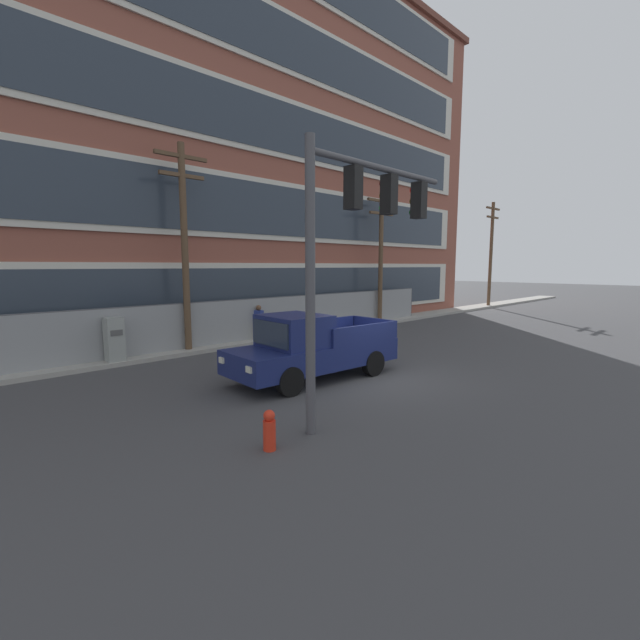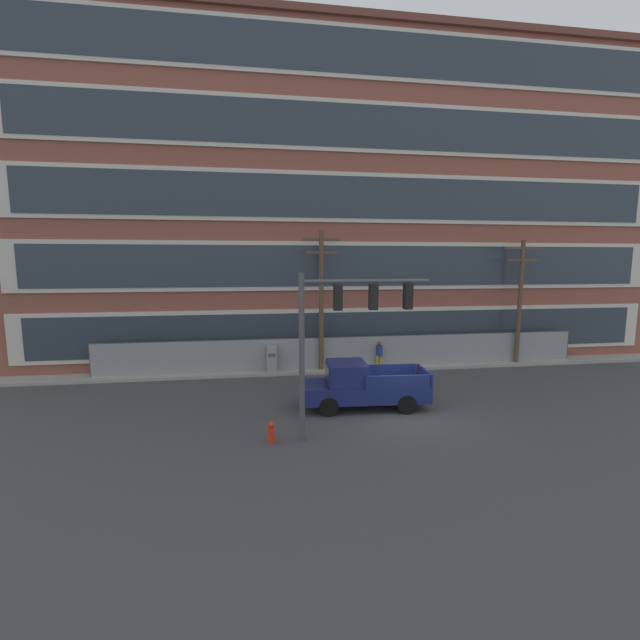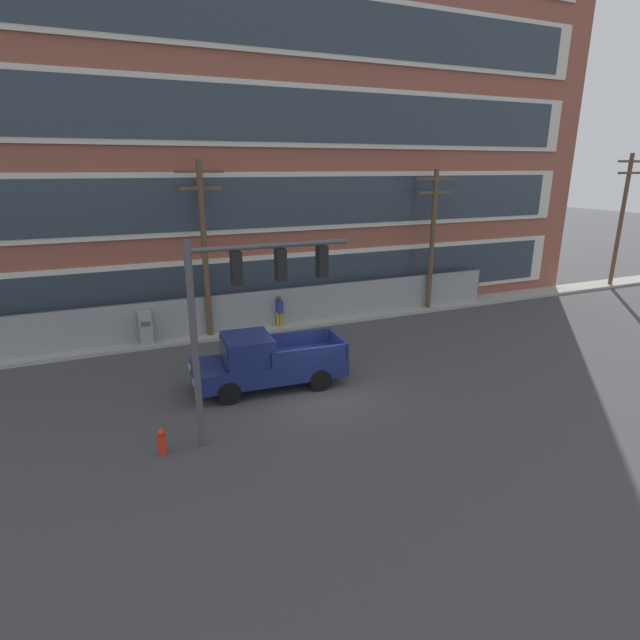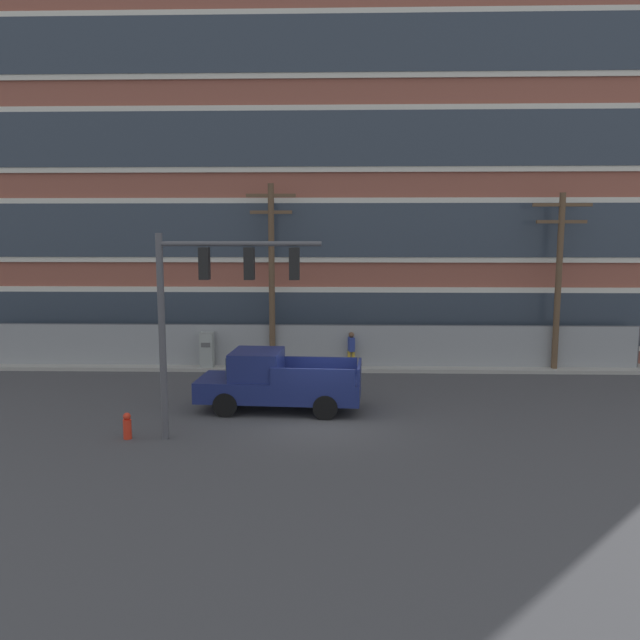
{
  "view_description": "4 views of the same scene",
  "coord_description": "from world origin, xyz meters",
  "px_view_note": "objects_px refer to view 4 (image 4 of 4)",
  "views": [
    {
      "loc": [
        -10.32,
        -8.25,
        3.46
      ],
      "look_at": [
        0.29,
        2.57,
        1.52
      ],
      "focal_mm": 24.0,
      "sensor_mm": 36.0,
      "label": 1
    },
    {
      "loc": [
        -6.09,
        -16.48,
        6.3
      ],
      "look_at": [
        -3.25,
        1.98,
        3.77
      ],
      "focal_mm": 24.0,
      "sensor_mm": 36.0,
      "label": 2
    },
    {
      "loc": [
        -6.44,
        -15.13,
        7.71
      ],
      "look_at": [
        0.86,
        1.76,
        2.05
      ],
      "focal_mm": 28.0,
      "sensor_mm": 36.0,
      "label": 3
    },
    {
      "loc": [
        0.49,
        -19.43,
        5.9
      ],
      "look_at": [
        -0.19,
        4.26,
        2.64
      ],
      "focal_mm": 35.0,
      "sensor_mm": 36.0,
      "label": 4
    }
  ],
  "objects_px": {
    "pedestrian_near_cabinet": "(351,348)",
    "fire_hydrant": "(127,426)",
    "utility_pole_near_corner": "(272,269)",
    "pickup_truck_navy": "(276,382)",
    "utility_pole_midblock": "(559,274)",
    "electrical_cabinet": "(207,351)",
    "traffic_signal_mast": "(212,291)"
  },
  "relations": [
    {
      "from": "pedestrian_near_cabinet",
      "to": "fire_hydrant",
      "type": "distance_m",
      "value": 11.58
    },
    {
      "from": "utility_pole_near_corner",
      "to": "pedestrian_near_cabinet",
      "type": "bearing_deg",
      "value": 0.06
    },
    {
      "from": "utility_pole_near_corner",
      "to": "pickup_truck_navy",
      "type": "bearing_deg",
      "value": -83.09
    },
    {
      "from": "utility_pole_midblock",
      "to": "fire_hydrant",
      "type": "height_order",
      "value": "utility_pole_midblock"
    },
    {
      "from": "pickup_truck_navy",
      "to": "electrical_cabinet",
      "type": "relative_size",
      "value": 3.35
    },
    {
      "from": "pickup_truck_navy",
      "to": "pedestrian_near_cabinet",
      "type": "distance_m",
      "value": 6.84
    },
    {
      "from": "traffic_signal_mast",
      "to": "utility_pole_near_corner",
      "type": "height_order",
      "value": "utility_pole_near_corner"
    },
    {
      "from": "pedestrian_near_cabinet",
      "to": "fire_hydrant",
      "type": "bearing_deg",
      "value": -125.42
    },
    {
      "from": "pedestrian_near_cabinet",
      "to": "fire_hydrant",
      "type": "height_order",
      "value": "pedestrian_near_cabinet"
    },
    {
      "from": "pickup_truck_navy",
      "to": "pedestrian_near_cabinet",
      "type": "bearing_deg",
      "value": 66.88
    },
    {
      "from": "pickup_truck_navy",
      "to": "fire_hydrant",
      "type": "height_order",
      "value": "pickup_truck_navy"
    },
    {
      "from": "utility_pole_midblock",
      "to": "pedestrian_near_cabinet",
      "type": "height_order",
      "value": "utility_pole_midblock"
    },
    {
      "from": "utility_pole_midblock",
      "to": "traffic_signal_mast",
      "type": "bearing_deg",
      "value": -144.22
    },
    {
      "from": "fire_hydrant",
      "to": "traffic_signal_mast",
      "type": "bearing_deg",
      "value": 1.05
    },
    {
      "from": "traffic_signal_mast",
      "to": "utility_pole_midblock",
      "type": "distance_m",
      "value": 15.92
    },
    {
      "from": "utility_pole_midblock",
      "to": "electrical_cabinet",
      "type": "distance_m",
      "value": 15.44
    },
    {
      "from": "pickup_truck_navy",
      "to": "utility_pole_near_corner",
      "type": "xyz_separation_m",
      "value": [
        -0.76,
        6.29,
        3.45
      ]
    },
    {
      "from": "traffic_signal_mast",
      "to": "electrical_cabinet",
      "type": "distance_m",
      "value": 10.05
    },
    {
      "from": "utility_pole_midblock",
      "to": "pedestrian_near_cabinet",
      "type": "xyz_separation_m",
      "value": [
        -8.77,
        0.07,
        -3.28
      ]
    },
    {
      "from": "utility_pole_near_corner",
      "to": "fire_hydrant",
      "type": "xyz_separation_m",
      "value": [
        -3.25,
        -9.42,
        -4.03
      ]
    },
    {
      "from": "traffic_signal_mast",
      "to": "utility_pole_near_corner",
      "type": "relative_size",
      "value": 0.74
    },
    {
      "from": "electrical_cabinet",
      "to": "pedestrian_near_cabinet",
      "type": "xyz_separation_m",
      "value": [
        6.29,
        0.19,
        0.14
      ]
    },
    {
      "from": "traffic_signal_mast",
      "to": "pickup_truck_navy",
      "type": "xyz_separation_m",
      "value": [
        1.46,
        3.09,
        -3.35
      ]
    },
    {
      "from": "pickup_truck_navy",
      "to": "fire_hydrant",
      "type": "xyz_separation_m",
      "value": [
        -4.02,
        -3.13,
        -0.57
      ]
    },
    {
      "from": "traffic_signal_mast",
      "to": "pedestrian_near_cabinet",
      "type": "height_order",
      "value": "traffic_signal_mast"
    },
    {
      "from": "pickup_truck_navy",
      "to": "utility_pole_midblock",
      "type": "xyz_separation_m",
      "value": [
        11.45,
        6.22,
        3.3
      ]
    },
    {
      "from": "utility_pole_near_corner",
      "to": "electrical_cabinet",
      "type": "relative_size",
      "value": 4.79
    },
    {
      "from": "traffic_signal_mast",
      "to": "utility_pole_near_corner",
      "type": "distance_m",
      "value": 9.4
    },
    {
      "from": "fire_hydrant",
      "to": "electrical_cabinet",
      "type": "bearing_deg",
      "value": 87.46
    },
    {
      "from": "electrical_cabinet",
      "to": "traffic_signal_mast",
      "type": "bearing_deg",
      "value": -76.85
    },
    {
      "from": "utility_pole_midblock",
      "to": "pedestrian_near_cabinet",
      "type": "bearing_deg",
      "value": 179.54
    },
    {
      "from": "utility_pole_midblock",
      "to": "pedestrian_near_cabinet",
      "type": "distance_m",
      "value": 9.36
    }
  ]
}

